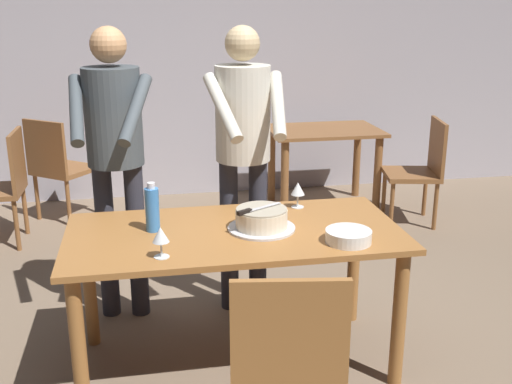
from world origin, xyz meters
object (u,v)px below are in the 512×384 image
(wine_glass_near, at_px, (161,236))
(cake_knife, at_px, (250,210))
(person_cutting_cake, at_px, (243,139))
(background_chair_2, at_px, (3,183))
(wine_glass_far, at_px, (298,190))
(background_chair_0, at_px, (420,168))
(main_dining_table, at_px, (235,251))
(plate_stack, at_px, (348,236))
(person_standing_beside, at_px, (115,143))
(background_table, at_px, (324,146))
(chair_near_side, at_px, (287,360))
(water_bottle, at_px, (152,209))
(background_chair_1, at_px, (58,165))
(cake_on_platter, at_px, (261,220))

(wine_glass_near, bearing_deg, cake_knife, 27.32)
(person_cutting_cake, relative_size, background_chair_2, 1.91)
(cake_knife, height_order, wine_glass_far, wine_glass_far)
(wine_glass_far, xyz_separation_m, background_chair_0, (1.48, 1.57, -0.36))
(main_dining_table, relative_size, background_chair_0, 1.85)
(plate_stack, xyz_separation_m, person_cutting_cake, (-0.36, 0.87, 0.30))
(person_standing_beside, bearing_deg, background_table, 44.95)
(chair_near_side, xyz_separation_m, background_chair_0, (1.79, 2.65, 0.00))
(main_dining_table, xyz_separation_m, person_standing_beside, (-0.59, 0.65, 0.44))
(water_bottle, bearing_deg, chair_near_side, -60.54)
(plate_stack, bearing_deg, person_cutting_cake, 112.33)
(wine_glass_near, xyz_separation_m, background_table, (1.56, 2.69, -0.28))
(cake_knife, distance_m, background_table, 2.72)
(water_bottle, height_order, background_chair_1, water_bottle)
(water_bottle, bearing_deg, wine_glass_far, 15.53)
(background_table, bearing_deg, chair_near_side, -108.97)
(person_cutting_cake, bearing_deg, wine_glass_far, -52.73)
(main_dining_table, height_order, background_chair_2, background_chair_2)
(cake_on_platter, relative_size, person_cutting_cake, 0.20)
(cake_knife, distance_m, background_chair_1, 2.86)
(cake_knife, bearing_deg, wine_glass_far, 45.97)
(cake_on_platter, bearing_deg, chair_near_side, -93.70)
(water_bottle, xyz_separation_m, person_cutting_cake, (0.55, 0.55, 0.21))
(wine_glass_far, bearing_deg, cake_on_platter, -131.14)
(person_cutting_cake, bearing_deg, water_bottle, -134.98)
(plate_stack, xyz_separation_m, wine_glass_near, (-0.88, -0.02, 0.07))
(cake_knife, relative_size, plate_stack, 1.12)
(cake_knife, relative_size, background_chair_2, 0.27)
(main_dining_table, xyz_separation_m, plate_stack, (0.51, -0.25, 0.14))
(main_dining_table, bearing_deg, background_table, 63.87)
(cake_on_platter, bearing_deg, person_standing_beside, 137.61)
(background_chair_1, xyz_separation_m, background_chair_2, (-0.36, -0.50, 0.00))
(cake_knife, height_order, person_cutting_cake, person_cutting_cake)
(background_chair_1, bearing_deg, wine_glass_far, -54.92)
(wine_glass_far, height_order, chair_near_side, chair_near_side)
(chair_near_side, bearing_deg, main_dining_table, 96.20)
(cake_on_platter, distance_m, person_standing_beside, 1.01)
(person_standing_beside, bearing_deg, chair_near_side, -64.98)
(plate_stack, bearing_deg, chair_near_side, -128.41)
(plate_stack, height_order, chair_near_side, chair_near_side)
(cake_knife, xyz_separation_m, chair_near_side, (0.01, -0.74, -0.37))
(wine_glass_far, distance_m, water_bottle, 0.83)
(cake_knife, relative_size, background_chair_0, 0.27)
(background_chair_2, bearing_deg, plate_stack, -48.15)
(background_chair_0, relative_size, background_chair_1, 1.00)
(person_standing_beside, distance_m, background_chair_2, 1.75)
(background_chair_2, bearing_deg, wine_glass_far, -41.85)
(cake_on_platter, height_order, background_chair_0, background_chair_0)
(plate_stack, height_order, wine_glass_near, wine_glass_near)
(main_dining_table, bearing_deg, person_standing_beside, 131.96)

